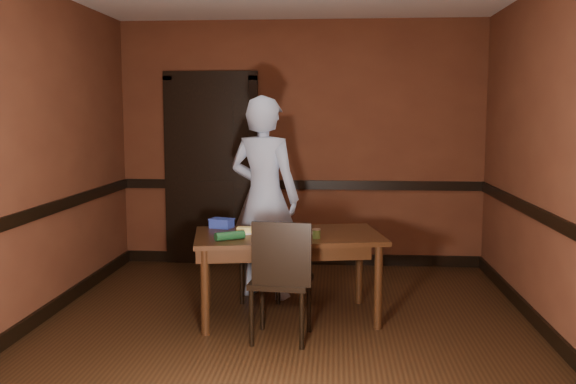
# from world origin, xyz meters

# --- Properties ---
(floor) EXTENTS (4.00, 4.50, 0.01)m
(floor) POSITION_xyz_m (0.00, 0.00, 0.00)
(floor) COLOR black
(floor) RESTS_ON ground
(wall_back) EXTENTS (4.00, 0.02, 2.70)m
(wall_back) POSITION_xyz_m (0.00, 2.25, 1.35)
(wall_back) COLOR #572C1A
(wall_back) RESTS_ON ground
(wall_front) EXTENTS (4.00, 0.02, 2.70)m
(wall_front) POSITION_xyz_m (0.00, -2.25, 1.35)
(wall_front) COLOR #572C1A
(wall_front) RESTS_ON ground
(wall_left) EXTENTS (0.02, 4.50, 2.70)m
(wall_left) POSITION_xyz_m (-2.00, 0.00, 1.35)
(wall_left) COLOR #572C1A
(wall_left) RESTS_ON ground
(wall_right) EXTENTS (0.02, 4.50, 2.70)m
(wall_right) POSITION_xyz_m (2.00, 0.00, 1.35)
(wall_right) COLOR #572C1A
(wall_right) RESTS_ON ground
(dado_back) EXTENTS (4.00, 0.03, 0.10)m
(dado_back) POSITION_xyz_m (0.00, 2.23, 0.90)
(dado_back) COLOR black
(dado_back) RESTS_ON ground
(dado_left) EXTENTS (0.03, 4.50, 0.10)m
(dado_left) POSITION_xyz_m (-1.99, 0.00, 0.90)
(dado_left) COLOR black
(dado_left) RESTS_ON ground
(dado_right) EXTENTS (0.03, 4.50, 0.10)m
(dado_right) POSITION_xyz_m (1.99, 0.00, 0.90)
(dado_right) COLOR black
(dado_right) RESTS_ON ground
(baseboard_back) EXTENTS (4.00, 0.03, 0.12)m
(baseboard_back) POSITION_xyz_m (0.00, 2.23, 0.06)
(baseboard_back) COLOR black
(baseboard_back) RESTS_ON ground
(baseboard_left) EXTENTS (0.03, 4.50, 0.12)m
(baseboard_left) POSITION_xyz_m (-1.99, 0.00, 0.06)
(baseboard_left) COLOR black
(baseboard_left) RESTS_ON ground
(baseboard_right) EXTENTS (0.03, 4.50, 0.12)m
(baseboard_right) POSITION_xyz_m (1.99, 0.00, 0.06)
(baseboard_right) COLOR black
(baseboard_right) RESTS_ON ground
(door) EXTENTS (1.05, 0.07, 2.20)m
(door) POSITION_xyz_m (-1.00, 2.22, 1.09)
(door) COLOR black
(door) RESTS_ON ground
(dining_table) EXTENTS (1.64, 1.11, 0.71)m
(dining_table) POSITION_xyz_m (0.00, 0.32, 0.35)
(dining_table) COLOR black
(dining_table) RESTS_ON floor
(chair_far) EXTENTS (0.40, 0.40, 0.83)m
(chair_far) POSITION_xyz_m (-0.28, 0.85, 0.41)
(chair_far) COLOR black
(chair_far) RESTS_ON floor
(chair_near) EXTENTS (0.47, 0.47, 0.92)m
(chair_near) POSITION_xyz_m (-0.01, -0.19, 0.46)
(chair_near) COLOR black
(chair_near) RESTS_ON floor
(person) EXTENTS (0.79, 0.65, 1.85)m
(person) POSITION_xyz_m (-0.26, 0.95, 0.92)
(person) COLOR #A0B4D6
(person) RESTS_ON floor
(sandwich_plate) EXTENTS (0.28, 0.28, 0.07)m
(sandwich_plate) POSITION_xyz_m (0.06, 0.30, 0.73)
(sandwich_plate) COLOR white
(sandwich_plate) RESTS_ON dining_table
(sauce_jar) EXTENTS (0.07, 0.07, 0.08)m
(sauce_jar) POSITION_xyz_m (0.24, 0.15, 0.75)
(sauce_jar) COLOR #619343
(sauce_jar) RESTS_ON dining_table
(cheese_saucer) EXTENTS (0.16, 0.16, 0.05)m
(cheese_saucer) POSITION_xyz_m (-0.36, 0.32, 0.73)
(cheese_saucer) COLOR white
(cheese_saucer) RESTS_ON dining_table
(food_tub) EXTENTS (0.23, 0.19, 0.08)m
(food_tub) POSITION_xyz_m (-0.59, 0.55, 0.75)
(food_tub) COLOR #2D45B8
(food_tub) RESTS_ON dining_table
(wrapped_veg) EXTENTS (0.24, 0.19, 0.07)m
(wrapped_veg) POSITION_xyz_m (-0.43, 0.03, 0.74)
(wrapped_veg) COLOR #154220
(wrapped_veg) RESTS_ON dining_table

